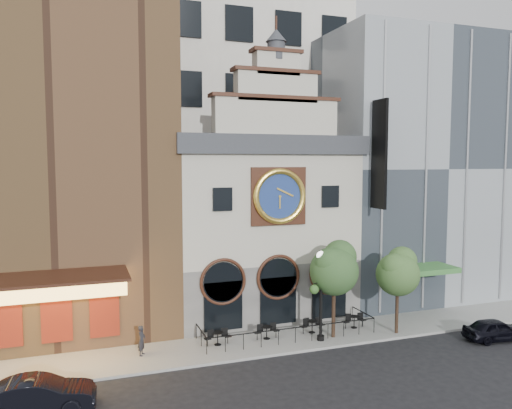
{
  "coord_description": "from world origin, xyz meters",
  "views": [
    {
      "loc": [
        -11.55,
        -24.7,
        10.69
      ],
      "look_at": [
        -0.75,
        6.0,
        7.88
      ],
      "focal_mm": 35.0,
      "sensor_mm": 36.0,
      "label": 1
    }
  ],
  "objects": [
    {
      "name": "ground",
      "position": [
        0.0,
        0.0,
        0.0
      ],
      "size": [
        120.0,
        120.0,
        0.0
      ],
      "primitive_type": "plane",
      "color": "black",
      "rests_on": "ground"
    },
    {
      "name": "sidewalk",
      "position": [
        0.0,
        2.5,
        0.07
      ],
      "size": [
        44.0,
        5.0,
        0.15
      ],
      "primitive_type": "cube",
      "color": "gray",
      "rests_on": "ground"
    },
    {
      "name": "clock_building",
      "position": [
        0.0,
        7.82,
        6.69
      ],
      "size": [
        12.6,
        8.78,
        18.65
      ],
      "color": "#605E5B",
      "rests_on": "ground"
    },
    {
      "name": "theater_building",
      "position": [
        -13.0,
        9.96,
        12.6
      ],
      "size": [
        14.0,
        15.6,
        25.0
      ],
      "color": "brown",
      "rests_on": "ground"
    },
    {
      "name": "retail_building",
      "position": [
        12.99,
        9.99,
        10.14
      ],
      "size": [
        14.0,
        14.4,
        20.0
      ],
      "color": "gray",
      "rests_on": "ground"
    },
    {
      "name": "office_tower",
      "position": [
        0.0,
        20.0,
        20.0
      ],
      "size": [
        20.0,
        16.0,
        40.0
      ],
      "primitive_type": "cube",
      "color": "silver",
      "rests_on": "ground"
    },
    {
      "name": "cafe_railing",
      "position": [
        0.0,
        2.5,
        0.6
      ],
      "size": [
        10.6,
        2.6,
        0.9
      ],
      "primitive_type": null,
      "color": "black",
      "rests_on": "sidewalk"
    },
    {
      "name": "bistro_0",
      "position": [
        -4.37,
        2.37,
        0.61
      ],
      "size": [
        1.58,
        0.68,
        0.9
      ],
      "color": "black",
      "rests_on": "sidewalk"
    },
    {
      "name": "bistro_1",
      "position": [
        -1.35,
        2.36,
        0.61
      ],
      "size": [
        1.58,
        0.68,
        0.9
      ],
      "color": "black",
      "rests_on": "sidewalk"
    },
    {
      "name": "bistro_2",
      "position": [
        1.67,
        2.44,
        0.61
      ],
      "size": [
        1.58,
        0.68,
        0.9
      ],
      "color": "black",
      "rests_on": "sidewalk"
    },
    {
      "name": "bistro_3",
      "position": [
        4.58,
        2.37,
        0.61
      ],
      "size": [
        1.58,
        0.68,
        0.9
      ],
      "color": "black",
      "rests_on": "sidewalk"
    },
    {
      "name": "car_right",
      "position": [
        11.65,
        -2.05,
        0.66
      ],
      "size": [
        4.05,
        2.06,
        1.32
      ],
      "primitive_type": "imported",
      "rotation": [
        0.0,
        0.0,
        1.44
      ],
      "color": "black",
      "rests_on": "ground"
    },
    {
      "name": "car_left",
      "position": [
        -13.49,
        -2.35,
        0.77
      ],
      "size": [
        4.74,
        1.9,
        1.53
      ],
      "primitive_type": "imported",
      "rotation": [
        0.0,
        0.0,
        1.51
      ],
      "color": "black",
      "rests_on": "ground"
    },
    {
      "name": "pedestrian",
      "position": [
        -8.66,
        2.29,
        0.98
      ],
      "size": [
        0.6,
        0.71,
        1.65
      ],
      "primitive_type": "imported",
      "rotation": [
        0.0,
        0.0,
        1.16
      ],
      "color": "black",
      "rests_on": "sidewalk"
    },
    {
      "name": "lamppost",
      "position": [
        1.58,
        1.09,
        3.46
      ],
      "size": [
        1.64,
        0.95,
        5.35
      ],
      "rotation": [
        0.0,
        0.0,
        0.36
      ],
      "color": "black",
      "rests_on": "sidewalk"
    },
    {
      "name": "tree_left",
      "position": [
        2.6,
        1.38,
        4.42
      ],
      "size": [
        3.03,
        2.91,
        5.83
      ],
      "color": "#382619",
      "rests_on": "sidewalk"
    },
    {
      "name": "tree_right",
      "position": [
        6.62,
        0.72,
        4.04
      ],
      "size": [
        2.75,
        2.65,
        5.3
      ],
      "color": "#382619",
      "rests_on": "sidewalk"
    }
  ]
}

